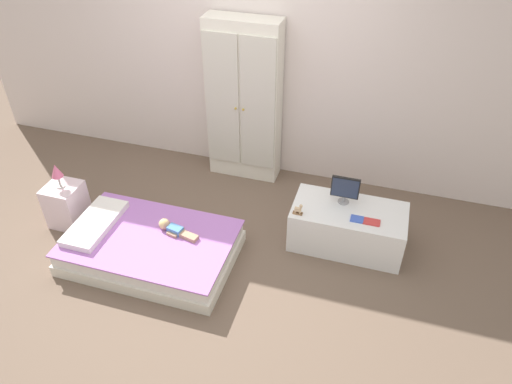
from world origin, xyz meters
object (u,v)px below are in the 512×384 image
(doll, at_px, (171,228))
(book_blue, at_px, (357,219))
(tv_monitor, at_px, (345,189))
(book_red, at_px, (372,222))
(wardrobe, at_px, (244,102))
(table_lamp, at_px, (56,172))
(rocking_horse_toy, at_px, (299,210))
(bed, at_px, (151,247))
(nightstand, at_px, (67,205))
(tv_stand, at_px, (347,227))

(doll, distance_m, book_blue, 1.61)
(tv_monitor, relative_size, book_red, 1.86)
(book_blue, bearing_deg, doll, -164.47)
(wardrobe, bearing_deg, table_lamp, -136.05)
(tv_monitor, distance_m, rocking_horse_toy, 0.45)
(bed, xyz_separation_m, wardrobe, (0.38, 1.51, 0.73))
(wardrobe, bearing_deg, nightstand, -136.05)
(table_lamp, height_order, wardrobe, wardrobe)
(tv_stand, relative_size, tv_monitor, 3.75)
(doll, xyz_separation_m, table_lamp, (-1.13, 0.07, 0.32))
(table_lamp, bearing_deg, book_blue, 7.60)
(bed, distance_m, doll, 0.25)
(tv_stand, bearing_deg, rocking_horse_toy, -156.12)
(bed, distance_m, wardrobe, 1.72)
(book_red, bearing_deg, table_lamp, -172.73)
(table_lamp, height_order, book_red, table_lamp)
(doll, xyz_separation_m, tv_monitor, (1.40, 0.63, 0.28))
(bed, bearing_deg, tv_monitor, 26.40)
(nightstand, distance_m, wardrobe, 1.99)
(wardrobe, relative_size, book_blue, 15.32)
(wardrobe, relative_size, tv_monitor, 6.39)
(tv_stand, distance_m, book_red, 0.31)
(nightstand, bearing_deg, bed, -11.88)
(tv_stand, bearing_deg, nightstand, -169.69)
(bed, relative_size, table_lamp, 5.97)
(table_lamp, distance_m, book_red, 2.82)
(nightstand, distance_m, tv_stand, 2.64)
(bed, distance_m, rocking_horse_toy, 1.34)
(rocking_horse_toy, bearing_deg, book_red, 6.46)
(doll, relative_size, book_blue, 3.52)
(bed, bearing_deg, table_lamp, 168.12)
(doll, bearing_deg, rocking_horse_toy, 18.88)
(tv_monitor, bearing_deg, wardrobe, 147.43)
(nightstand, xyz_separation_m, tv_stand, (2.60, 0.47, -0.01))
(bed, distance_m, tv_stand, 1.76)
(bed, xyz_separation_m, book_red, (1.82, 0.56, 0.29))
(doll, height_order, tv_stand, tv_stand)
(bed, relative_size, tv_monitor, 5.46)
(wardrobe, bearing_deg, tv_stand, -33.90)
(nightstand, relative_size, tv_stand, 0.43)
(bed, relative_size, doll, 3.72)
(bed, bearing_deg, wardrobe, 76.04)
(nightstand, height_order, table_lamp, table_lamp)
(table_lamp, distance_m, wardrobe, 1.90)
(nightstand, distance_m, book_red, 2.83)
(nightstand, bearing_deg, tv_monitor, 12.52)
(book_red, bearing_deg, tv_stand, 149.56)
(wardrobe, height_order, book_blue, wardrobe)
(bed, height_order, book_red, book_red)
(nightstand, bearing_deg, doll, -3.71)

